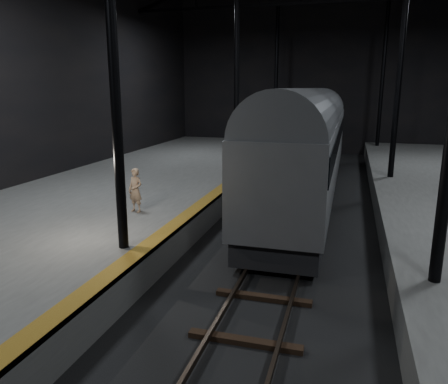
% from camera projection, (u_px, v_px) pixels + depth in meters
% --- Properties ---
extents(ground, '(44.00, 44.00, 0.00)m').
position_uv_depth(ground, '(286.00, 245.00, 14.59)').
color(ground, black).
rests_on(ground, ground).
extents(platform_left, '(9.00, 43.80, 1.00)m').
position_uv_depth(platform_left, '(89.00, 214.00, 16.48)').
color(platform_left, '#51514E').
rests_on(platform_left, ground).
extents(tactile_strip, '(0.50, 43.80, 0.01)m').
position_uv_depth(tactile_strip, '(194.00, 209.00, 15.23)').
color(tactile_strip, '#875D18').
rests_on(tactile_strip, platform_left).
extents(track, '(2.40, 43.00, 0.24)m').
position_uv_depth(track, '(286.00, 244.00, 14.57)').
color(track, '#3F3328').
rests_on(track, ground).
extents(train, '(2.81, 18.72, 5.00)m').
position_uv_depth(train, '(308.00, 141.00, 19.89)').
color(train, '#95989C').
rests_on(train, ground).
extents(woman, '(0.62, 0.49, 1.51)m').
position_uv_depth(woman, '(135.00, 190.00, 14.78)').
color(woman, tan).
rests_on(woman, platform_left).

